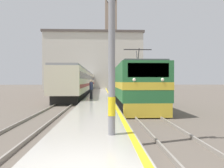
# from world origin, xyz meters

# --- Properties ---
(ground_plane) EXTENTS (200.00, 200.00, 0.00)m
(ground_plane) POSITION_xyz_m (0.00, 30.00, 0.00)
(ground_plane) COLOR #60564C
(platform) EXTENTS (2.85, 140.00, 0.45)m
(platform) POSITION_xyz_m (0.00, 25.00, 0.22)
(platform) COLOR #ADA89E
(platform) RESTS_ON ground
(rail_track_near) EXTENTS (2.83, 140.00, 0.16)m
(rail_track_near) POSITION_xyz_m (2.94, 25.00, 0.03)
(rail_track_near) COLOR #60564C
(rail_track_near) RESTS_ON ground
(rail_track_far) EXTENTS (2.83, 140.00, 0.16)m
(rail_track_far) POSITION_xyz_m (-2.99, 25.00, 0.03)
(rail_track_far) COLOR #60564C
(rail_track_far) RESTS_ON ground
(locomotive_train) EXTENTS (2.92, 14.85, 4.46)m
(locomotive_train) POSITION_xyz_m (2.94, 15.22, 1.79)
(locomotive_train) COLOR black
(locomotive_train) RESTS_ON ground
(passenger_train) EXTENTS (2.92, 46.66, 3.68)m
(passenger_train) POSITION_xyz_m (-2.99, 37.46, 1.99)
(passenger_train) COLOR black
(passenger_train) RESTS_ON ground
(catenary_mast) EXTENTS (2.58, 0.24, 7.19)m
(catenary_mast) POSITION_xyz_m (0.79, 2.74, 4.11)
(catenary_mast) COLOR gray
(catenary_mast) RESTS_ON platform
(person_on_platform) EXTENTS (0.34, 0.34, 1.85)m
(person_on_platform) POSITION_xyz_m (-0.67, 16.83, 1.43)
(person_on_platform) COLOR #23232D
(person_on_platform) RESTS_ON platform
(clock_tower) EXTENTS (4.16, 4.16, 30.45)m
(clock_tower) POSITION_xyz_m (2.93, 58.96, 15.97)
(clock_tower) COLOR gray
(clock_tower) RESTS_ON ground
(station_building) EXTENTS (24.23, 8.76, 14.20)m
(station_building) POSITION_xyz_m (-1.68, 51.19, 7.12)
(station_building) COLOR beige
(station_building) RESTS_ON ground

